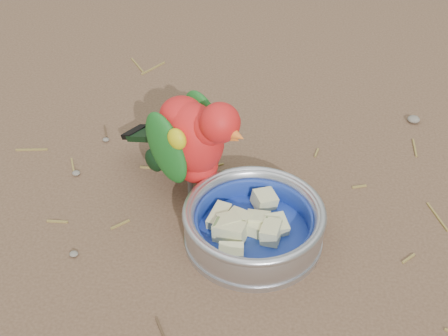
# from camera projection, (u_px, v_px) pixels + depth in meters

# --- Properties ---
(ground) EXTENTS (60.00, 60.00, 0.00)m
(ground) POSITION_uv_depth(u_px,v_px,m) (265.00, 215.00, 0.99)
(ground) COLOR brown
(food_bowl) EXTENTS (0.21, 0.21, 0.02)m
(food_bowl) POSITION_uv_depth(u_px,v_px,m) (253.00, 236.00, 0.94)
(food_bowl) COLOR #B2B2BA
(food_bowl) RESTS_ON ground
(bowl_wall) EXTENTS (0.21, 0.21, 0.04)m
(bowl_wall) POSITION_uv_depth(u_px,v_px,m) (254.00, 222.00, 0.92)
(bowl_wall) COLOR #B2B2BA
(bowl_wall) RESTS_ON food_bowl
(fruit_wedges) EXTENTS (0.12, 0.12, 0.03)m
(fruit_wedges) POSITION_uv_depth(u_px,v_px,m) (254.00, 225.00, 0.93)
(fruit_wedges) COLOR beige
(fruit_wedges) RESTS_ON food_bowl
(lory_parrot) EXTENTS (0.25, 0.23, 0.19)m
(lory_parrot) POSITION_uv_depth(u_px,v_px,m) (193.00, 147.00, 0.97)
(lory_parrot) COLOR red
(lory_parrot) RESTS_ON ground
(ground_debris) EXTENTS (0.90, 0.80, 0.01)m
(ground_debris) POSITION_uv_depth(u_px,v_px,m) (294.00, 197.00, 1.02)
(ground_debris) COLOR olive
(ground_debris) RESTS_ON ground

